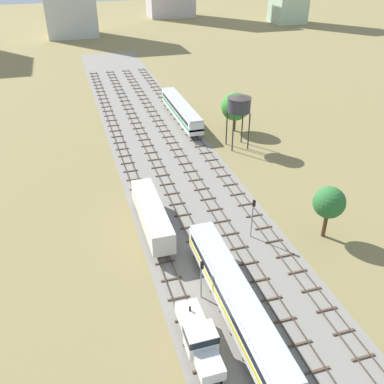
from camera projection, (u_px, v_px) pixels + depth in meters
name	position (u px, v px, depth m)	size (l,w,h in m)	color
ground_plane	(171.00, 164.00, 71.15)	(480.00, 480.00, 0.00)	olive
ballast_bed	(171.00, 164.00, 71.15)	(18.08, 176.00, 0.01)	gray
track_far_left	(129.00, 167.00, 70.15)	(2.40, 126.00, 0.29)	#47382D
track_left	(156.00, 163.00, 71.32)	(2.40, 126.00, 0.29)	#47382D
track_centre_left	(183.00, 159.00, 72.49)	(2.40, 126.00, 0.29)	#47382D
track_centre	(208.00, 156.00, 73.66)	(2.40, 126.00, 0.29)	#47382D
shunter_loco_far_left_nearest	(199.00, 338.00, 37.40)	(2.74, 8.46, 3.10)	white
passenger_coach_left_near	(236.00, 298.00, 40.78)	(2.96, 22.00, 3.80)	white
freight_boxcar_far_left_mid	(152.00, 214.00, 53.67)	(2.87, 14.00, 3.60)	beige
passenger_coach_centre_midfar	(181.00, 109.00, 87.15)	(2.96, 22.00, 3.80)	white
water_tower	(239.00, 104.00, 73.31)	(4.28, 4.28, 9.79)	#2D2826
signal_post_nearest	(253.00, 214.00, 51.83)	(0.28, 0.47, 5.62)	gray
signal_post_near	(202.00, 274.00, 42.81)	(0.28, 0.47, 5.01)	gray
lineside_tree_0	(235.00, 107.00, 81.46)	(5.46, 5.46, 7.75)	#4C331E
lineside_tree_2	(329.00, 203.00, 51.25)	(4.01, 4.01, 7.07)	#4C331E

